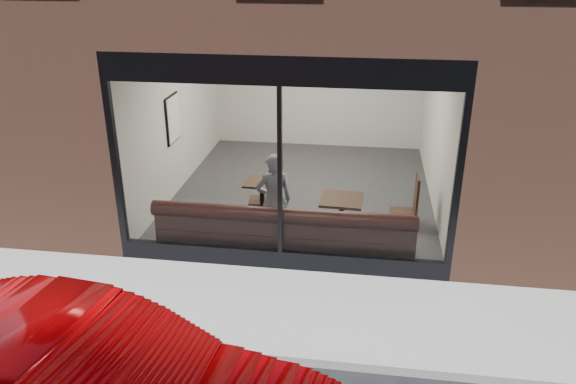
# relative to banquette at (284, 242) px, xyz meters

# --- Properties ---
(ground) EXTENTS (120.00, 120.00, 0.00)m
(ground) POSITION_rel_banquette_xyz_m (0.00, -2.45, -0.23)
(ground) COLOR black
(ground) RESTS_ON ground
(sidewalk_near) EXTENTS (40.00, 2.00, 0.01)m
(sidewalk_near) POSITION_rel_banquette_xyz_m (0.00, -1.45, -0.22)
(sidewalk_near) COLOR gray
(sidewalk_near) RESTS_ON ground
(kerb_near) EXTENTS (40.00, 0.10, 0.12)m
(kerb_near) POSITION_rel_banquette_xyz_m (0.00, -2.50, -0.17)
(kerb_near) COLOR gray
(kerb_near) RESTS_ON ground
(host_building_pier_left) EXTENTS (2.50, 12.00, 3.20)m
(host_building_pier_left) POSITION_rel_banquette_xyz_m (-3.75, 5.55, 1.38)
(host_building_pier_left) COLOR brown
(host_building_pier_left) RESTS_ON ground
(host_building_pier_right) EXTENTS (2.50, 12.00, 3.20)m
(host_building_pier_right) POSITION_rel_banquette_xyz_m (3.75, 5.55, 1.38)
(host_building_pier_right) COLOR brown
(host_building_pier_right) RESTS_ON ground
(host_building_backfill) EXTENTS (5.00, 6.00, 3.20)m
(host_building_backfill) POSITION_rel_banquette_xyz_m (0.00, 8.55, 1.38)
(host_building_backfill) COLOR brown
(host_building_backfill) RESTS_ON ground
(cafe_floor) EXTENTS (6.00, 6.00, 0.00)m
(cafe_floor) POSITION_rel_banquette_xyz_m (0.00, 2.55, -0.21)
(cafe_floor) COLOR #2D2D30
(cafe_floor) RESTS_ON ground
(cafe_ceiling) EXTENTS (6.00, 6.00, 0.00)m
(cafe_ceiling) POSITION_rel_banquette_xyz_m (0.00, 2.55, 2.97)
(cafe_ceiling) COLOR white
(cafe_ceiling) RESTS_ON host_building_upper
(cafe_wall_back) EXTENTS (5.00, 0.00, 5.00)m
(cafe_wall_back) POSITION_rel_banquette_xyz_m (0.00, 5.54, 1.37)
(cafe_wall_back) COLOR silver
(cafe_wall_back) RESTS_ON ground
(cafe_wall_left) EXTENTS (0.00, 6.00, 6.00)m
(cafe_wall_left) POSITION_rel_banquette_xyz_m (-2.49, 2.55, 1.37)
(cafe_wall_left) COLOR silver
(cafe_wall_left) RESTS_ON ground
(cafe_wall_right) EXTENTS (0.00, 6.00, 6.00)m
(cafe_wall_right) POSITION_rel_banquette_xyz_m (2.49, 2.55, 1.37)
(cafe_wall_right) COLOR silver
(cafe_wall_right) RESTS_ON ground
(storefront_kick) EXTENTS (5.00, 0.10, 0.30)m
(storefront_kick) POSITION_rel_banquette_xyz_m (0.00, -0.40, -0.08)
(storefront_kick) COLOR black
(storefront_kick) RESTS_ON ground
(storefront_header) EXTENTS (5.00, 0.10, 0.40)m
(storefront_header) POSITION_rel_banquette_xyz_m (0.00, -0.40, 2.77)
(storefront_header) COLOR black
(storefront_header) RESTS_ON host_building_upper
(storefront_mullion) EXTENTS (0.06, 0.10, 2.50)m
(storefront_mullion) POSITION_rel_banquette_xyz_m (0.00, -0.40, 1.32)
(storefront_mullion) COLOR black
(storefront_mullion) RESTS_ON storefront_kick
(storefront_glass) EXTENTS (4.80, 0.00, 4.80)m
(storefront_glass) POSITION_rel_banquette_xyz_m (0.00, -0.43, 1.33)
(storefront_glass) COLOR white
(storefront_glass) RESTS_ON storefront_kick
(banquette) EXTENTS (4.00, 0.55, 0.45)m
(banquette) POSITION_rel_banquette_xyz_m (0.00, 0.00, 0.00)
(banquette) COLOR #371614
(banquette) RESTS_ON cafe_floor
(person) EXTENTS (0.68, 0.57, 1.59)m
(person) POSITION_rel_banquette_xyz_m (-0.21, 0.29, 0.57)
(person) COLOR #8CA5BA
(person) RESTS_ON cafe_floor
(cafe_table_left) EXTENTS (0.60, 0.60, 0.04)m
(cafe_table_left) POSITION_rel_banquette_xyz_m (-0.57, 1.17, 0.52)
(cafe_table_left) COLOR black
(cafe_table_left) RESTS_ON cafe_floor
(cafe_table_right) EXTENTS (0.70, 0.70, 0.04)m
(cafe_table_right) POSITION_rel_banquette_xyz_m (0.85, 0.63, 0.52)
(cafe_table_right) COLOR black
(cafe_table_right) RESTS_ON cafe_floor
(cafe_chair_left) EXTENTS (0.48, 0.48, 0.04)m
(cafe_chair_left) POSITION_rel_banquette_xyz_m (-0.67, 1.51, 0.01)
(cafe_chair_left) COLOR black
(cafe_chair_left) RESTS_ON cafe_floor
(cafe_chair_right) EXTENTS (0.47, 0.47, 0.04)m
(cafe_chair_right) POSITION_rel_banquette_xyz_m (1.90, 1.31, 0.01)
(cafe_chair_right) COLOR black
(cafe_chair_right) RESTS_ON cafe_floor
(wall_poster) EXTENTS (0.02, 0.64, 0.85)m
(wall_poster) POSITION_rel_banquette_xyz_m (-2.45, 2.19, 1.30)
(wall_poster) COLOR white
(wall_poster) RESTS_ON cafe_wall_left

